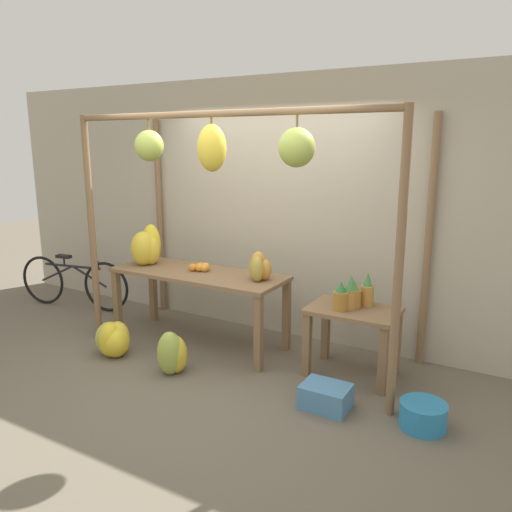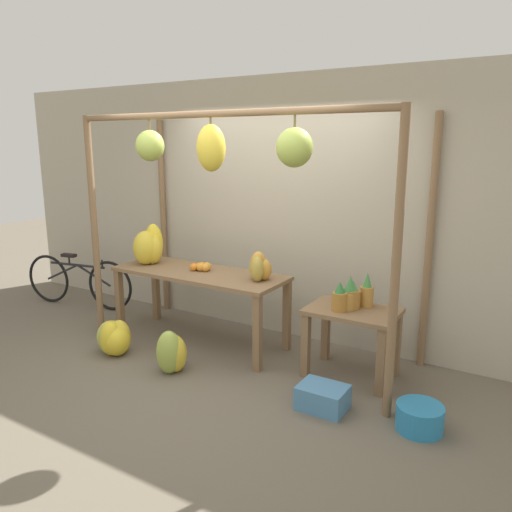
{
  "view_description": "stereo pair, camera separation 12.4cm",
  "coord_description": "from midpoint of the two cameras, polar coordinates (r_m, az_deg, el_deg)",
  "views": [
    {
      "loc": [
        2.47,
        -3.46,
        2.1
      ],
      "look_at": [
        0.13,
        0.63,
        1.03
      ],
      "focal_mm": 35.0,
      "sensor_mm": 36.0,
      "label": 1
    },
    {
      "loc": [
        2.58,
        -3.39,
        2.1
      ],
      "look_at": [
        0.13,
        0.63,
        1.03
      ],
      "focal_mm": 35.0,
      "sensor_mm": 36.0,
      "label": 2
    }
  ],
  "objects": [
    {
      "name": "stall_awning",
      "position": [
        4.57,
        -2.13,
        8.67
      ],
      "size": [
        3.29,
        1.26,
        2.38
      ],
      "color": "brown",
      "rests_on": "ground_plane"
    },
    {
      "name": "display_table_side",
      "position": [
        4.65,
        11.68,
        -7.72
      ],
      "size": [
        0.8,
        0.56,
        0.64
      ],
      "color": "brown",
      "rests_on": "ground_plane"
    },
    {
      "name": "pineapple_cluster",
      "position": [
        4.57,
        11.58,
        -4.51
      ],
      "size": [
        0.3,
        0.37,
        0.32
      ],
      "color": "olive",
      "rests_on": "display_table_side"
    },
    {
      "name": "ground_plane",
      "position": [
        4.75,
        -4.73,
        -13.55
      ],
      "size": [
        20.0,
        20.0,
        0.0
      ],
      "primitive_type": "plane",
      "color": "#665B4C"
    },
    {
      "name": "orange_pile",
      "position": [
        5.29,
        -5.56,
        -1.23
      ],
      "size": [
        0.21,
        0.16,
        0.09
      ],
      "color": "orange",
      "rests_on": "display_table_main"
    },
    {
      "name": "display_table_main",
      "position": [
        5.3,
        -5.83,
        -2.89
      ],
      "size": [
        1.89,
        0.69,
        0.78
      ],
      "color": "brown",
      "rests_on": "ground_plane"
    },
    {
      "name": "banana_pile_ground_left",
      "position": [
        5.31,
        -15.29,
        -9.04
      ],
      "size": [
        0.47,
        0.4,
        0.36
      ],
      "color": "yellow",
      "rests_on": "ground_plane"
    },
    {
      "name": "papaya_pile",
      "position": [
        4.88,
        1.07,
        -1.39
      ],
      "size": [
        0.27,
        0.28,
        0.29
      ],
      "color": "gold",
      "rests_on": "display_table_main"
    },
    {
      "name": "shop_wall_back",
      "position": [
        5.46,
        3.46,
        5.38
      ],
      "size": [
        8.0,
        0.08,
        2.8
      ],
      "color": "#B2A893",
      "rests_on": "ground_plane"
    },
    {
      "name": "banana_pile_on_table",
      "position": [
        5.66,
        -11.5,
        1.0
      ],
      "size": [
        0.33,
        0.42,
        0.44
      ],
      "color": "gold",
      "rests_on": "display_table_main"
    },
    {
      "name": "fruit_crate_white",
      "position": [
        4.22,
        8.48,
        -15.7
      ],
      "size": [
        0.38,
        0.29,
        0.19
      ],
      "color": "#4C84B2",
      "rests_on": "ground_plane"
    },
    {
      "name": "banana_pile_ground_right",
      "position": [
        4.8,
        -8.77,
        -10.9
      ],
      "size": [
        0.33,
        0.39,
        0.42
      ],
      "color": "gold",
      "rests_on": "ground_plane"
    },
    {
      "name": "blue_bucket",
      "position": [
        4.12,
        19.06,
        -17.07
      ],
      "size": [
        0.35,
        0.35,
        0.2
      ],
      "color": "teal",
      "rests_on": "ground_plane"
    },
    {
      "name": "parked_bicycle",
      "position": [
        6.91,
        -19.16,
        -2.7
      ],
      "size": [
        1.61,
        0.34,
        0.69
      ],
      "color": "black",
      "rests_on": "ground_plane"
    }
  ]
}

